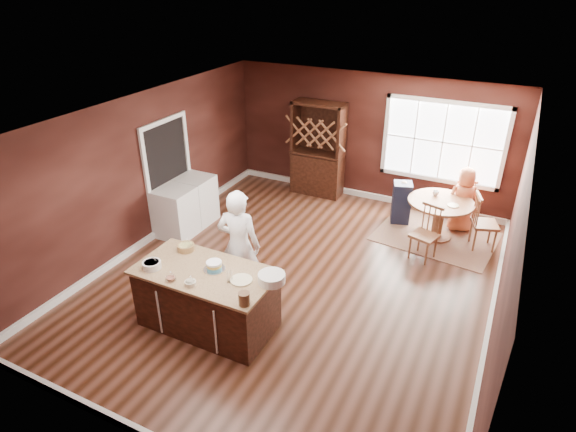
% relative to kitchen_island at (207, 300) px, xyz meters
% --- Properties ---
extents(room_shell, '(7.00, 7.00, 7.00)m').
position_rel_kitchen_island_xyz_m(room_shell, '(0.62, 1.61, 0.91)').
color(room_shell, brown).
rests_on(room_shell, ground).
extents(window, '(2.36, 0.10, 1.66)m').
position_rel_kitchen_island_xyz_m(window, '(2.12, 5.08, 1.06)').
color(window, white).
rests_on(window, room_shell).
extents(doorway, '(0.08, 1.26, 2.13)m').
position_rel_kitchen_island_xyz_m(doorway, '(-2.35, 2.21, 0.59)').
color(doorway, white).
rests_on(doorway, room_shell).
extents(kitchen_island, '(1.92, 1.01, 0.92)m').
position_rel_kitchen_island_xyz_m(kitchen_island, '(0.00, 0.00, 0.00)').
color(kitchen_island, black).
rests_on(kitchen_island, ground).
extents(dining_table, '(1.19, 1.19, 0.75)m').
position_rel_kitchen_island_xyz_m(dining_table, '(2.40, 3.99, 0.10)').
color(dining_table, brown).
rests_on(dining_table, ground).
extents(baker, '(0.72, 0.54, 1.79)m').
position_rel_kitchen_island_xyz_m(baker, '(0.05, 0.80, 0.45)').
color(baker, white).
rests_on(baker, ground).
extents(layer_cake, '(0.30, 0.30, 0.12)m').
position_rel_kitchen_island_xyz_m(layer_cake, '(0.10, 0.09, 0.54)').
color(layer_cake, white).
rests_on(layer_cake, kitchen_island).
extents(bowl_blue, '(0.25, 0.25, 0.10)m').
position_rel_kitchen_island_xyz_m(bowl_blue, '(-0.68, -0.26, 0.53)').
color(bowl_blue, white).
rests_on(bowl_blue, kitchen_island).
extents(bowl_yellow, '(0.25, 0.25, 0.09)m').
position_rel_kitchen_island_xyz_m(bowl_yellow, '(-0.55, 0.32, 0.53)').
color(bowl_yellow, olive).
rests_on(bowl_yellow, kitchen_island).
extents(bowl_pink, '(0.14, 0.14, 0.05)m').
position_rel_kitchen_island_xyz_m(bowl_pink, '(-0.26, -0.38, 0.51)').
color(bowl_pink, silver).
rests_on(bowl_pink, kitchen_island).
extents(bowl_olive, '(0.15, 0.15, 0.06)m').
position_rel_kitchen_island_xyz_m(bowl_olive, '(0.03, -0.35, 0.51)').
color(bowl_olive, beige).
rests_on(bowl_olive, kitchen_island).
extents(drinking_glass, '(0.08, 0.08, 0.16)m').
position_rel_kitchen_island_xyz_m(drinking_glass, '(0.44, -0.06, 0.56)').
color(drinking_glass, white).
rests_on(drinking_glass, kitchen_island).
extents(dinner_plate, '(0.29, 0.29, 0.02)m').
position_rel_kitchen_island_xyz_m(dinner_plate, '(0.56, 0.02, 0.49)').
color(dinner_plate, '#FFE5AC').
rests_on(dinner_plate, kitchen_island).
extents(white_tub, '(0.36, 0.36, 0.12)m').
position_rel_kitchen_island_xyz_m(white_tub, '(0.93, 0.17, 0.54)').
color(white_tub, silver).
rests_on(white_tub, kitchen_island).
extents(stoneware_crock, '(0.14, 0.14, 0.17)m').
position_rel_kitchen_island_xyz_m(stoneware_crock, '(0.85, -0.38, 0.57)').
color(stoneware_crock, '#4D3626').
rests_on(stoneware_crock, kitchen_island).
extents(rug, '(2.28, 1.87, 0.01)m').
position_rel_kitchen_island_xyz_m(rug, '(2.40, 3.99, -0.43)').
color(rug, brown).
rests_on(rug, ground).
extents(chair_east, '(0.54, 0.55, 1.05)m').
position_rel_kitchen_island_xyz_m(chair_east, '(3.21, 3.96, 0.09)').
color(chair_east, brown).
rests_on(chair_east, ground).
extents(chair_south, '(0.51, 0.50, 0.99)m').
position_rel_kitchen_island_xyz_m(chair_south, '(2.32, 3.12, 0.06)').
color(chair_south, olive).
rests_on(chair_south, ground).
extents(chair_north, '(0.52, 0.50, 0.97)m').
position_rel_kitchen_island_xyz_m(chair_north, '(2.68, 4.83, 0.04)').
color(chair_north, '#915F26').
rests_on(chair_north, ground).
extents(seated_woman, '(0.73, 0.60, 1.28)m').
position_rel_kitchen_island_xyz_m(seated_woman, '(2.73, 4.47, 0.20)').
color(seated_woman, '#C96740').
rests_on(seated_woman, ground).
extents(high_chair, '(0.44, 0.44, 0.87)m').
position_rel_kitchen_island_xyz_m(high_chair, '(1.62, 4.30, -0.01)').
color(high_chair, black).
rests_on(high_chair, ground).
extents(toddler, '(0.18, 0.14, 0.26)m').
position_rel_kitchen_island_xyz_m(toddler, '(1.65, 4.34, 0.37)').
color(toddler, '#8CA5BF').
rests_on(toddler, high_chair).
extents(table_plate, '(0.20, 0.20, 0.02)m').
position_rel_kitchen_island_xyz_m(table_plate, '(2.63, 3.88, 0.32)').
color(table_plate, beige).
rests_on(table_plate, dining_table).
extents(table_cup, '(0.15, 0.15, 0.09)m').
position_rel_kitchen_island_xyz_m(table_cup, '(2.26, 4.19, 0.36)').
color(table_cup, white).
rests_on(table_cup, dining_table).
extents(hutch, '(1.12, 0.47, 2.06)m').
position_rel_kitchen_island_xyz_m(hutch, '(-0.41, 4.83, 0.59)').
color(hutch, '#3B2613').
rests_on(hutch, ground).
extents(washer, '(0.65, 0.63, 0.94)m').
position_rel_kitchen_island_xyz_m(washer, '(-2.02, 1.89, 0.03)').
color(washer, silver).
rests_on(washer, ground).
extents(dryer, '(0.65, 0.63, 0.94)m').
position_rel_kitchen_island_xyz_m(dryer, '(-2.02, 2.53, 0.03)').
color(dryer, silver).
rests_on(dryer, ground).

